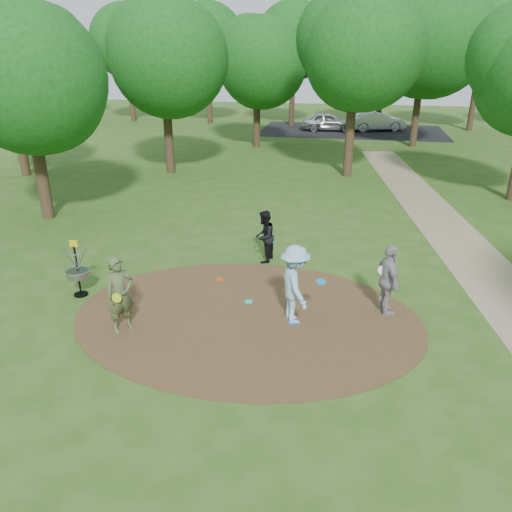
# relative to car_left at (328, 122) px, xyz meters

# --- Properties ---
(ground) EXTENTS (100.00, 100.00, 0.00)m
(ground) POSITION_rel_car_left_xyz_m (-0.15, -29.70, -0.69)
(ground) COLOR #2D5119
(ground) RESTS_ON ground
(dirt_clearing) EXTENTS (8.40, 8.40, 0.02)m
(dirt_clearing) POSITION_rel_car_left_xyz_m (-0.15, -29.70, -0.68)
(dirt_clearing) COLOR #47301C
(dirt_clearing) RESTS_ON ground
(parking_lot) EXTENTS (14.00, 8.00, 0.01)m
(parking_lot) POSITION_rel_car_left_xyz_m (1.85, 0.30, -0.69)
(parking_lot) COLOR black
(parking_lot) RESTS_ON ground
(player_observer_with_disc) EXTENTS (0.75, 0.78, 1.79)m
(player_observer_with_disc) POSITION_rel_car_left_xyz_m (-2.80, -30.79, 0.20)
(player_observer_with_disc) COLOR #4B5A34
(player_observer_with_disc) RESTS_ON ground
(player_throwing_with_disc) EXTENTS (1.34, 1.42, 1.90)m
(player_throwing_with_disc) POSITION_rel_car_left_xyz_m (0.99, -29.66, 0.26)
(player_throwing_with_disc) COLOR #94BFDE
(player_throwing_with_disc) RESTS_ON ground
(player_walking_with_disc) EXTENTS (0.71, 0.85, 1.59)m
(player_walking_with_disc) POSITION_rel_car_left_xyz_m (-0.33, -26.27, 0.10)
(player_walking_with_disc) COLOR black
(player_walking_with_disc) RESTS_ON ground
(player_waiting_with_disc) EXTENTS (0.78, 1.13, 1.79)m
(player_waiting_with_disc) POSITION_rel_car_left_xyz_m (3.12, -28.89, 0.20)
(player_waiting_with_disc) COLOR #959497
(player_waiting_with_disc) RESTS_ON ground
(disc_ground_cyan) EXTENTS (0.22, 0.22, 0.02)m
(disc_ground_cyan) POSITION_rel_car_left_xyz_m (-0.25, -28.98, -0.66)
(disc_ground_cyan) COLOR #18C3AA
(disc_ground_cyan) RESTS_ON dirt_clearing
(disc_ground_blue) EXTENTS (0.22, 0.22, 0.02)m
(disc_ground_blue) POSITION_rel_car_left_xyz_m (0.98, -29.79, -0.66)
(disc_ground_blue) COLOR blue
(disc_ground_blue) RESTS_ON dirt_clearing
(disc_ground_red) EXTENTS (0.22, 0.22, 0.02)m
(disc_ground_red) POSITION_rel_car_left_xyz_m (-1.32, -27.84, -0.66)
(disc_ground_red) COLOR #D24915
(disc_ground_red) RESTS_ON dirt_clearing
(car_left) EXTENTS (4.19, 2.00, 1.38)m
(car_left) POSITION_rel_car_left_xyz_m (0.00, 0.00, 0.00)
(car_left) COLOR #A6AAAE
(car_left) RESTS_ON ground
(car_right) EXTENTS (4.63, 2.97, 1.44)m
(car_right) POSITION_rel_car_left_xyz_m (3.66, 0.63, 0.03)
(car_right) COLOR #B3B6BB
(car_right) RESTS_ON ground
(disc_golf_basket) EXTENTS (0.63, 0.63, 1.54)m
(disc_golf_basket) POSITION_rel_car_left_xyz_m (-4.65, -29.40, 0.18)
(disc_golf_basket) COLOR black
(disc_golf_basket) RESTS_ON ground
(tree_ring) EXTENTS (36.77, 46.13, 9.85)m
(tree_ring) POSITION_rel_car_left_xyz_m (2.67, -19.86, 4.61)
(tree_ring) COLOR #332316
(tree_ring) RESTS_ON ground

